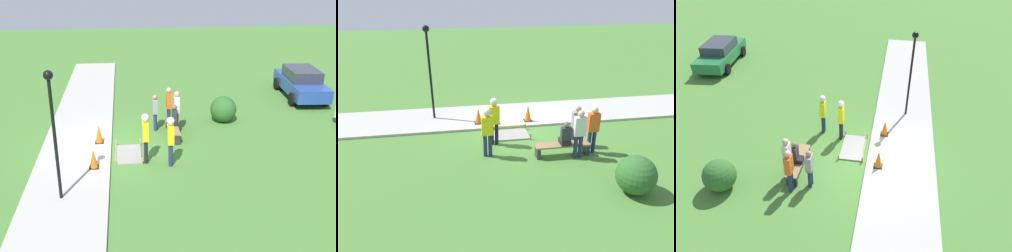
% 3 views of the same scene
% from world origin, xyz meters
% --- Properties ---
extents(ground_plane, '(60.00, 60.00, 0.00)m').
position_xyz_m(ground_plane, '(0.00, 0.00, 0.00)').
color(ground_plane, '#477A33').
extents(sidewalk, '(28.00, 2.71, 0.10)m').
position_xyz_m(sidewalk, '(0.00, -1.35, 0.05)').
color(sidewalk, '#ADAAA3').
rests_on(sidewalk, ground_plane).
extents(wet_concrete_patch, '(1.72, 1.02, 0.26)m').
position_xyz_m(wet_concrete_patch, '(0.77, 0.66, 0.03)').
color(wet_concrete_patch, gray).
rests_on(wet_concrete_patch, ground_plane).
extents(traffic_cone_near_patch, '(0.34, 0.34, 0.74)m').
position_xyz_m(traffic_cone_near_patch, '(-0.32, -0.48, 0.47)').
color(traffic_cone_near_patch, black).
rests_on(traffic_cone_near_patch, sidewalk).
extents(traffic_cone_far_patch, '(0.34, 0.34, 0.69)m').
position_xyz_m(traffic_cone_far_patch, '(1.85, -0.57, 0.44)').
color(traffic_cone_far_patch, black).
rests_on(traffic_cone_far_patch, sidewalk).
extents(park_bench, '(1.99, 0.44, 0.47)m').
position_xyz_m(park_bench, '(-0.90, 2.56, 0.34)').
color(park_bench, '#2D2D33').
rests_on(park_bench, ground_plane).
extents(person_seated_on_bench, '(0.36, 0.44, 0.89)m').
position_xyz_m(person_seated_on_bench, '(-0.98, 2.61, 0.81)').
color(person_seated_on_bench, black).
rests_on(person_seated_on_bench, park_bench).
extents(worker_supervisor, '(0.40, 0.27, 1.86)m').
position_xyz_m(worker_supervisor, '(1.75, 2.18, 1.12)').
color(worker_supervisor, navy).
rests_on(worker_supervisor, ground_plane).
extents(worker_assistant, '(0.40, 0.27, 1.89)m').
position_xyz_m(worker_assistant, '(1.40, 1.30, 1.15)').
color(worker_assistant, black).
rests_on(worker_assistant, ground_plane).
extents(bystander_in_orange_shirt, '(0.40, 0.24, 1.79)m').
position_xyz_m(bystander_in_orange_shirt, '(-2.02, 2.51, 1.02)').
color(bystander_in_orange_shirt, navy).
rests_on(bystander_in_orange_shirt, ground_plane).
extents(bystander_in_gray_shirt, '(0.40, 0.24, 1.81)m').
position_xyz_m(bystander_in_gray_shirt, '(-1.40, 2.78, 1.04)').
color(bystander_in_gray_shirt, navy).
rests_on(bystander_in_gray_shirt, ground_plane).
extents(bystander_in_white_shirt, '(0.40, 0.22, 1.60)m').
position_xyz_m(bystander_in_white_shirt, '(-1.66, 1.88, 0.90)').
color(bystander_in_white_shirt, navy).
rests_on(bystander_in_white_shirt, ground_plane).
extents(lamppost_near, '(0.28, 0.28, 4.05)m').
position_xyz_m(lamppost_near, '(3.77, -1.46, 2.74)').
color(lamppost_near, black).
rests_on(lamppost_near, sidewalk).
extents(parked_car_green, '(4.74, 2.30, 1.49)m').
position_xyz_m(parked_car_green, '(7.89, 10.22, 0.77)').
color(parked_car_green, '#236B3D').
rests_on(parked_car_green, ground_plane).
extents(shrub_rounded_near, '(1.19, 1.19, 1.19)m').
position_xyz_m(shrub_rounded_near, '(-2.34, 5.04, 0.60)').
color(shrub_rounded_near, '#2D6028').
rests_on(shrub_rounded_near, ground_plane).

